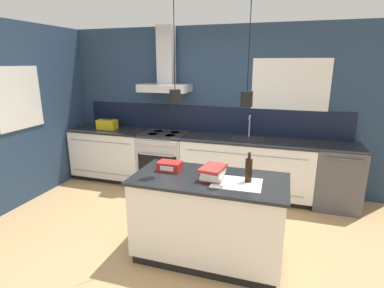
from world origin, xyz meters
name	(u,v)px	position (x,y,z in m)	size (l,w,h in m)	color
ground_plane	(164,246)	(0.00, 0.00, 0.00)	(16.00, 16.00, 0.00)	tan
wall_back	(207,105)	(-0.03, 2.00, 1.35)	(5.60, 2.10, 2.60)	navy
wall_left	(28,114)	(-2.43, 0.70, 1.30)	(0.08, 3.80, 2.60)	navy
counter_run_left	(111,154)	(-1.71, 1.69, 0.46)	(1.32, 0.64, 0.91)	black
counter_run_sink	(246,167)	(0.69, 1.69, 0.46)	(1.99, 0.64, 1.25)	black
oven_range	(165,159)	(-0.67, 1.69, 0.46)	(0.76, 0.66, 0.91)	#B5B5BA
dishwasher	(337,177)	(1.99, 1.69, 0.46)	(0.62, 0.65, 0.91)	#4C4C51
kitchen_island	(209,218)	(0.53, -0.01, 0.46)	(1.56, 0.78, 0.91)	black
bottle_on_island	(249,170)	(0.92, -0.01, 1.04)	(0.07, 0.07, 0.30)	black
book_stack	(213,173)	(0.57, -0.03, 0.97)	(0.26, 0.33, 0.13)	#B2332D
red_supply_box	(170,166)	(0.07, 0.07, 0.96)	(0.25, 0.17, 0.10)	red
paper_pile	(237,183)	(0.82, -0.08, 0.91)	(0.48, 0.36, 0.01)	silver
yellow_toolbox	(107,124)	(-1.75, 1.69, 0.99)	(0.34, 0.18, 0.19)	gold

